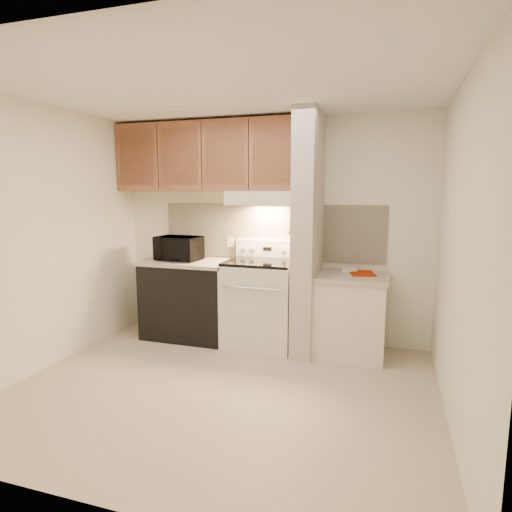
% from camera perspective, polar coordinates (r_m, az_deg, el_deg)
% --- Properties ---
extents(floor, '(3.60, 3.60, 0.00)m').
position_cam_1_polar(floor, '(3.89, -4.53, -17.28)').
color(floor, '#C8B497').
rests_on(floor, ground).
extents(ceiling, '(3.60, 3.60, 0.00)m').
position_cam_1_polar(ceiling, '(3.59, -5.04, 21.49)').
color(ceiling, white).
rests_on(ceiling, wall_back).
extents(wall_back, '(3.60, 2.50, 0.02)m').
position_cam_1_polar(wall_back, '(4.94, 1.87, 3.42)').
color(wall_back, white).
rests_on(wall_back, floor).
extents(wall_left, '(0.02, 3.00, 2.50)m').
position_cam_1_polar(wall_left, '(4.53, -26.35, 2.05)').
color(wall_left, white).
rests_on(wall_left, floor).
extents(wall_right, '(0.02, 3.00, 2.50)m').
position_cam_1_polar(wall_right, '(3.30, 25.52, -0.04)').
color(wall_right, white).
rests_on(wall_right, floor).
extents(backsplash, '(2.60, 0.02, 0.63)m').
position_cam_1_polar(backsplash, '(4.93, 1.83, 3.24)').
color(backsplash, '#F5E4C6').
rests_on(backsplash, wall_back).
extents(range_body, '(0.76, 0.65, 0.92)m').
position_cam_1_polar(range_body, '(4.75, 0.68, -6.47)').
color(range_body, silver).
rests_on(range_body, floor).
extents(oven_window, '(0.50, 0.01, 0.30)m').
position_cam_1_polar(oven_window, '(4.45, -0.52, -6.98)').
color(oven_window, black).
rests_on(oven_window, range_body).
extents(oven_handle, '(0.65, 0.02, 0.02)m').
position_cam_1_polar(oven_handle, '(4.36, -0.68, -4.33)').
color(oven_handle, silver).
rests_on(oven_handle, range_body).
extents(cooktop, '(0.74, 0.64, 0.03)m').
position_cam_1_polar(cooktop, '(4.65, 0.69, -0.81)').
color(cooktop, black).
rests_on(cooktop, range_body).
extents(range_backguard, '(0.76, 0.08, 0.20)m').
position_cam_1_polar(range_backguard, '(4.91, 1.66, 1.04)').
color(range_backguard, silver).
rests_on(range_backguard, range_body).
extents(range_display, '(0.10, 0.01, 0.04)m').
position_cam_1_polar(range_display, '(4.87, 1.53, 0.97)').
color(range_display, black).
rests_on(range_display, range_backguard).
extents(range_knob_left_outer, '(0.05, 0.02, 0.05)m').
position_cam_1_polar(range_knob_left_outer, '(4.95, -1.60, 1.10)').
color(range_knob_left_outer, silver).
rests_on(range_knob_left_outer, range_backguard).
extents(range_knob_left_inner, '(0.05, 0.02, 0.05)m').
position_cam_1_polar(range_knob_left_inner, '(4.92, -0.50, 1.05)').
color(range_knob_left_inner, silver).
rests_on(range_knob_left_inner, range_backguard).
extents(range_knob_right_inner, '(0.05, 0.02, 0.05)m').
position_cam_1_polar(range_knob_right_inner, '(4.82, 3.58, 0.88)').
color(range_knob_right_inner, silver).
rests_on(range_knob_right_inner, range_backguard).
extents(range_knob_right_outer, '(0.05, 0.02, 0.05)m').
position_cam_1_polar(range_knob_right_outer, '(4.79, 4.73, 0.83)').
color(range_knob_right_outer, silver).
rests_on(range_knob_right_outer, range_backguard).
extents(dishwasher_front, '(1.00, 0.63, 0.87)m').
position_cam_1_polar(dishwasher_front, '(5.09, -8.86, -5.85)').
color(dishwasher_front, black).
rests_on(dishwasher_front, floor).
extents(left_countertop, '(1.04, 0.67, 0.04)m').
position_cam_1_polar(left_countertop, '(4.99, -8.98, -0.79)').
color(left_countertop, '#BEB097').
rests_on(left_countertop, dishwasher_front).
extents(spoon_rest, '(0.20, 0.09, 0.01)m').
position_cam_1_polar(spoon_rest, '(4.82, -10.12, -0.84)').
color(spoon_rest, black).
rests_on(spoon_rest, left_countertop).
extents(teal_jar, '(0.12, 0.12, 0.10)m').
position_cam_1_polar(teal_jar, '(5.34, -11.31, 0.51)').
color(teal_jar, '#2C6162').
rests_on(teal_jar, left_countertop).
extents(outlet, '(0.08, 0.01, 0.12)m').
position_cam_1_polar(outlet, '(5.08, -3.43, 1.86)').
color(outlet, silver).
rests_on(outlet, backsplash).
extents(microwave, '(0.52, 0.37, 0.27)m').
position_cam_1_polar(microwave, '(5.00, -10.28, 1.02)').
color(microwave, black).
rests_on(microwave, left_countertop).
extents(partition_pillar, '(0.22, 0.70, 2.50)m').
position_cam_1_polar(partition_pillar, '(4.49, 6.93, 2.83)').
color(partition_pillar, beige).
rests_on(partition_pillar, floor).
extents(pillar_trim, '(0.01, 0.70, 0.04)m').
position_cam_1_polar(pillar_trim, '(4.50, 5.49, 3.52)').
color(pillar_trim, '#9B5C3D').
rests_on(pillar_trim, partition_pillar).
extents(knife_strip, '(0.02, 0.42, 0.04)m').
position_cam_1_polar(knife_strip, '(4.45, 5.28, 3.72)').
color(knife_strip, black).
rests_on(knife_strip, partition_pillar).
extents(knife_blade_a, '(0.01, 0.03, 0.16)m').
position_cam_1_polar(knife_blade_a, '(4.31, 4.65, 2.23)').
color(knife_blade_a, silver).
rests_on(knife_blade_a, knife_strip).
extents(knife_handle_a, '(0.02, 0.02, 0.10)m').
position_cam_1_polar(knife_handle_a, '(4.29, 4.64, 4.21)').
color(knife_handle_a, black).
rests_on(knife_handle_a, knife_strip).
extents(knife_blade_b, '(0.01, 0.04, 0.18)m').
position_cam_1_polar(knife_blade_b, '(4.39, 4.88, 2.21)').
color(knife_blade_b, silver).
rests_on(knife_blade_b, knife_strip).
extents(knife_handle_b, '(0.02, 0.02, 0.10)m').
position_cam_1_polar(knife_handle_b, '(4.37, 4.88, 4.28)').
color(knife_handle_b, black).
rests_on(knife_handle_b, knife_strip).
extents(knife_blade_c, '(0.01, 0.04, 0.20)m').
position_cam_1_polar(knife_blade_c, '(4.48, 5.14, 2.20)').
color(knife_blade_c, silver).
rests_on(knife_blade_c, knife_strip).
extents(knife_handle_c, '(0.02, 0.02, 0.10)m').
position_cam_1_polar(knife_handle_c, '(4.47, 5.17, 4.38)').
color(knife_handle_c, black).
rests_on(knife_handle_c, knife_strip).
extents(knife_blade_d, '(0.01, 0.04, 0.16)m').
position_cam_1_polar(knife_blade_d, '(4.54, 5.32, 2.54)').
color(knife_blade_d, silver).
rests_on(knife_blade_d, knife_strip).
extents(knife_handle_d, '(0.02, 0.02, 0.10)m').
position_cam_1_polar(knife_handle_d, '(4.52, 5.34, 4.43)').
color(knife_handle_d, black).
rests_on(knife_handle_d, knife_strip).
extents(knife_blade_e, '(0.01, 0.04, 0.18)m').
position_cam_1_polar(knife_blade_e, '(4.63, 5.57, 2.54)').
color(knife_blade_e, silver).
rests_on(knife_blade_e, knife_strip).
extents(knife_handle_e, '(0.02, 0.02, 0.10)m').
position_cam_1_polar(knife_handle_e, '(4.61, 5.57, 4.50)').
color(knife_handle_e, black).
rests_on(knife_handle_e, knife_strip).
extents(oven_mitt, '(0.03, 0.09, 0.22)m').
position_cam_1_polar(oven_mitt, '(4.68, 5.73, 2.72)').
color(oven_mitt, slate).
rests_on(oven_mitt, partition_pillar).
extents(right_cab_base, '(0.70, 0.60, 0.81)m').
position_cam_1_polar(right_cab_base, '(4.59, 12.44, -7.95)').
color(right_cab_base, silver).
rests_on(right_cab_base, floor).
extents(right_countertop, '(0.74, 0.64, 0.04)m').
position_cam_1_polar(right_countertop, '(4.49, 12.62, -2.74)').
color(right_countertop, '#BEB097').
rests_on(right_countertop, right_cab_base).
extents(red_folder, '(0.31, 0.37, 0.01)m').
position_cam_1_polar(red_folder, '(4.57, 13.99, -2.25)').
color(red_folder, '#B42100').
rests_on(red_folder, right_countertop).
extents(white_box, '(0.19, 0.16, 0.04)m').
position_cam_1_polar(white_box, '(4.66, 12.22, -1.80)').
color(white_box, white).
rests_on(white_box, right_countertop).
extents(range_hood, '(0.78, 0.44, 0.15)m').
position_cam_1_polar(range_hood, '(4.71, 1.15, 7.74)').
color(range_hood, silver).
rests_on(range_hood, upper_cabinets).
extents(hood_lip, '(0.78, 0.04, 0.06)m').
position_cam_1_polar(hood_lip, '(4.51, 0.39, 7.13)').
color(hood_lip, silver).
rests_on(hood_lip, range_hood).
extents(upper_cabinets, '(2.18, 0.33, 0.77)m').
position_cam_1_polar(upper_cabinets, '(5.01, -6.47, 13.01)').
color(upper_cabinets, '#9B5C3D').
rests_on(upper_cabinets, wall_back).
extents(cab_door_a, '(0.46, 0.01, 0.63)m').
position_cam_1_polar(cab_door_a, '(5.25, -15.58, 12.54)').
color(cab_door_a, '#9B5C3D').
rests_on(cab_door_a, upper_cabinets).
extents(cab_gap_a, '(0.01, 0.01, 0.73)m').
position_cam_1_polar(cab_gap_a, '(5.11, -12.96, 12.76)').
color(cab_gap_a, black).
rests_on(cab_gap_a, upper_cabinets).
extents(cab_door_b, '(0.46, 0.01, 0.63)m').
position_cam_1_polar(cab_door_b, '(4.98, -10.18, 12.95)').
color(cab_door_b, '#9B5C3D').
rests_on(cab_door_b, upper_cabinets).
extents(cab_gap_b, '(0.01, 0.01, 0.73)m').
position_cam_1_polar(cab_gap_b, '(4.86, -7.27, 13.13)').
color(cab_gap_b, black).
rests_on(cab_gap_b, upper_cabinets).
extents(cab_door_c, '(0.46, 0.01, 0.63)m').
position_cam_1_polar(cab_door_c, '(4.75, -4.20, 13.27)').
color(cab_door_c, '#9B5C3D').
rests_on(cab_door_c, upper_cabinets).
extents(cab_gap_c, '(0.01, 0.01, 0.73)m').
position_cam_1_polar(cab_gap_c, '(4.66, -1.00, 13.39)').
color(cab_gap_c, black).
rests_on(cab_gap_c, upper_cabinets).
extents(cab_door_d, '(0.46, 0.01, 0.63)m').
position_cam_1_polar(cab_door_d, '(4.58, 2.33, 13.47)').
color(cab_door_d, '#9B5C3D').
rests_on(cab_door_d, upper_cabinets).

